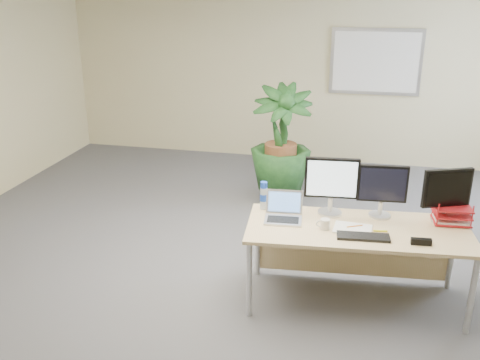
% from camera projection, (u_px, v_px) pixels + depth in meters
% --- Properties ---
extents(floor, '(8.00, 8.00, 0.00)m').
position_uv_depth(floor, '(230.00, 289.00, 4.89)').
color(floor, '#4E4E54').
rests_on(floor, ground).
extents(back_wall, '(7.00, 0.04, 2.70)m').
position_uv_depth(back_wall, '(293.00, 72.00, 8.07)').
color(back_wall, beige).
rests_on(back_wall, floor).
extents(whiteboard, '(1.30, 0.04, 0.95)m').
position_uv_depth(whiteboard, '(376.00, 62.00, 7.72)').
color(whiteboard, '#B1B1B6').
rests_on(whiteboard, back_wall).
extents(desk, '(1.91, 0.93, 0.71)m').
position_uv_depth(desk, '(356.00, 238.00, 4.61)').
color(desk, '#D5BD7D').
rests_on(desk, floor).
extents(floor_plant, '(0.98, 0.98, 1.50)m').
position_uv_depth(floor_plant, '(281.00, 145.00, 6.58)').
color(floor_plant, '#123315').
rests_on(floor_plant, floor).
extents(monitor_left, '(0.47, 0.21, 0.52)m').
position_uv_depth(monitor_left, '(332.00, 182.00, 4.62)').
color(monitor_left, silver).
rests_on(monitor_left, desk).
extents(monitor_right, '(0.42, 0.19, 0.47)m').
position_uv_depth(monitor_right, '(382.00, 188.00, 4.58)').
color(monitor_right, silver).
rests_on(monitor_right, desk).
extents(monitor_dark, '(0.41, 0.20, 0.48)m').
position_uv_depth(monitor_dark, '(447.00, 192.00, 4.47)').
color(monitor_dark, silver).
rests_on(monitor_dark, desk).
extents(laptop, '(0.34, 0.30, 0.23)m').
position_uv_depth(laptop, '(284.00, 212.00, 4.61)').
color(laptop, silver).
rests_on(laptop, desk).
extents(keyboard, '(0.43, 0.17, 0.02)m').
position_uv_depth(keyboard, '(363.00, 237.00, 4.27)').
color(keyboard, black).
rests_on(keyboard, desk).
extents(coffee_mug, '(0.11, 0.08, 0.09)m').
position_uv_depth(coffee_mug, '(325.00, 224.00, 4.42)').
color(coffee_mug, silver).
rests_on(coffee_mug, desk).
extents(spiral_notebook, '(0.32, 0.25, 0.01)m').
position_uv_depth(spiral_notebook, '(353.00, 229.00, 4.42)').
color(spiral_notebook, white).
rests_on(spiral_notebook, desk).
extents(orange_pen, '(0.13, 0.08, 0.01)m').
position_uv_depth(orange_pen, '(355.00, 226.00, 4.45)').
color(orange_pen, orange).
rests_on(orange_pen, spiral_notebook).
extents(yellow_highlighter, '(0.11, 0.03, 0.02)m').
position_uv_depth(yellow_highlighter, '(380.00, 231.00, 4.38)').
color(yellow_highlighter, yellow).
rests_on(yellow_highlighter, desk).
extents(water_bottle, '(0.07, 0.07, 0.26)m').
position_uv_depth(water_bottle, '(264.00, 196.00, 4.79)').
color(water_bottle, '#AFBECD').
rests_on(water_bottle, desk).
extents(letter_tray, '(0.32, 0.25, 0.14)m').
position_uv_depth(letter_tray, '(452.00, 216.00, 4.53)').
color(letter_tray, '#AA151B').
rests_on(letter_tray, desk).
extents(stapler, '(0.16, 0.06, 0.05)m').
position_uv_depth(stapler, '(421.00, 242.00, 4.16)').
color(stapler, black).
rests_on(stapler, desk).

